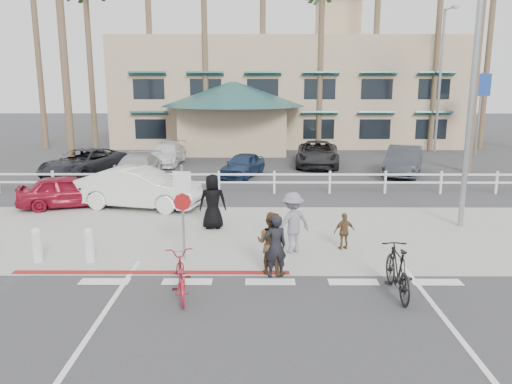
{
  "coord_description": "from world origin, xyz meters",
  "views": [
    {
      "loc": [
        -0.28,
        -10.66,
        4.69
      ],
      "look_at": [
        -0.36,
        3.96,
        1.5
      ],
      "focal_mm": 35.0,
      "sensor_mm": 36.0,
      "label": 1
    }
  ],
  "objects_px": {
    "sign_post": "(183,208)",
    "bike_red": "(180,276)",
    "bike_black": "(398,270)",
    "car_white_sedan": "(140,188)",
    "car_red_compact": "(68,191)"
  },
  "relations": [
    {
      "from": "bike_red",
      "to": "car_white_sedan",
      "type": "bearing_deg",
      "value": -82.3
    },
    {
      "from": "sign_post",
      "to": "car_red_compact",
      "type": "height_order",
      "value": "sign_post"
    },
    {
      "from": "bike_black",
      "to": "car_red_compact",
      "type": "xyz_separation_m",
      "value": [
        -10.48,
        8.2,
        0.04
      ]
    },
    {
      "from": "sign_post",
      "to": "bike_black",
      "type": "relative_size",
      "value": 1.48
    },
    {
      "from": "car_white_sedan",
      "to": "car_red_compact",
      "type": "distance_m",
      "value": 2.82
    },
    {
      "from": "sign_post",
      "to": "bike_black",
      "type": "distance_m",
      "value": 5.7
    },
    {
      "from": "bike_black",
      "to": "bike_red",
      "type": "bearing_deg",
      "value": 1.32
    },
    {
      "from": "sign_post",
      "to": "car_white_sedan",
      "type": "distance_m",
      "value": 6.33
    },
    {
      "from": "sign_post",
      "to": "bike_red",
      "type": "bearing_deg",
      "value": -83.61
    },
    {
      "from": "bike_red",
      "to": "car_white_sedan",
      "type": "relative_size",
      "value": 0.39
    },
    {
      "from": "sign_post",
      "to": "car_white_sedan",
      "type": "relative_size",
      "value": 0.61
    },
    {
      "from": "bike_red",
      "to": "car_red_compact",
      "type": "xyz_separation_m",
      "value": [
        -5.61,
        8.28,
        0.15
      ]
    },
    {
      "from": "sign_post",
      "to": "bike_red",
      "type": "xyz_separation_m",
      "value": [
        0.27,
        -2.39,
        -0.97
      ]
    },
    {
      "from": "bike_red",
      "to": "bike_black",
      "type": "height_order",
      "value": "bike_black"
    },
    {
      "from": "bike_red",
      "to": "car_white_sedan",
      "type": "distance_m",
      "value": 8.62
    }
  ]
}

